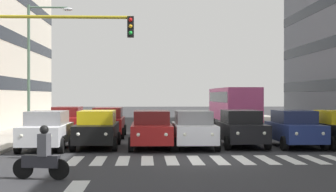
% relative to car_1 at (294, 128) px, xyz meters
% --- Properties ---
extents(ground_plane, '(180.00, 180.00, 0.00)m').
position_rel_car_1_xyz_m(ground_plane, '(4.68, 4.60, -0.89)').
color(ground_plane, '#2D2D30').
extents(crosswalk_markings, '(10.35, 2.80, 0.01)m').
position_rel_car_1_xyz_m(crosswalk_markings, '(4.68, 4.60, -0.88)').
color(crosswalk_markings, silver).
rests_on(crosswalk_markings, ground_plane).
extents(lane_arrow_1, '(0.50, 2.20, 0.01)m').
position_rel_car_1_xyz_m(lane_arrow_1, '(8.81, 10.10, -0.88)').
color(lane_arrow_1, silver).
rests_on(lane_arrow_1, ground_plane).
extents(car_1, '(2.02, 4.44, 1.72)m').
position_rel_car_1_xyz_m(car_1, '(0.00, 0.00, 0.00)').
color(car_1, navy).
rests_on(car_1, ground_plane).
extents(car_2, '(2.02, 4.44, 1.72)m').
position_rel_car_1_xyz_m(car_2, '(2.46, -0.28, 0.00)').
color(car_2, black).
rests_on(car_2, ground_plane).
extents(car_3, '(2.02, 4.44, 1.72)m').
position_rel_car_1_xyz_m(car_3, '(4.79, 0.30, 0.00)').
color(car_3, silver).
rests_on(car_3, ground_plane).
extents(car_4, '(2.02, 4.44, 1.72)m').
position_rel_car_1_xyz_m(car_4, '(6.72, 0.28, 0.00)').
color(car_4, maroon).
rests_on(car_4, ground_plane).
extents(car_5, '(2.02, 4.44, 1.72)m').
position_rel_car_1_xyz_m(car_5, '(9.23, -0.04, 0.00)').
color(car_5, black).
rests_on(car_5, ground_plane).
extents(car_6, '(2.02, 4.44, 1.72)m').
position_rel_car_1_xyz_m(car_6, '(11.41, 0.69, 0.00)').
color(car_6, silver).
rests_on(car_6, ground_plane).
extents(car_row2_0, '(2.02, 4.44, 1.72)m').
position_rel_car_1_xyz_m(car_row2_0, '(9.19, -6.08, 0.00)').
color(car_row2_0, maroon).
rests_on(car_row2_0, ground_plane).
extents(car_row2_1, '(2.02, 4.44, 1.72)m').
position_rel_car_1_xyz_m(car_row2_1, '(11.80, -7.83, 0.00)').
color(car_row2_1, maroon).
rests_on(car_row2_1, ground_plane).
extents(bus_behind_traffic, '(2.78, 10.50, 3.00)m').
position_rel_car_1_xyz_m(bus_behind_traffic, '(0.00, -16.74, 0.97)').
color(bus_behind_traffic, '#DB5193').
rests_on(bus_behind_traffic, ground_plane).
extents(motorcycle_with_rider, '(1.68, 0.47, 1.57)m').
position_rel_car_1_xyz_m(motorcycle_with_rider, '(9.98, 8.73, -0.24)').
color(motorcycle_with_rider, black).
rests_on(motorcycle_with_rider, ground_plane).
extents(traffic_light_gantry, '(5.21, 0.36, 5.50)m').
position_rel_car_1_xyz_m(traffic_light_gantry, '(11.00, 4.81, 2.88)').
color(traffic_light_gantry, '#AD991E').
rests_on(traffic_light_gantry, ground_plane).
extents(street_lamp_right, '(2.52, 0.28, 7.37)m').
position_rel_car_1_xyz_m(street_lamp_right, '(13.16, -5.20, 3.71)').
color(street_lamp_right, '#4C6B56').
rests_on(street_lamp_right, sidewalk_right).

